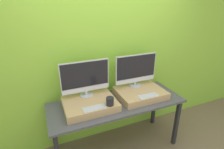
# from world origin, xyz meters

# --- Properties ---
(wall_back) EXTENTS (8.00, 0.04, 2.60)m
(wall_back) POSITION_xyz_m (0.00, 0.75, 1.30)
(wall_back) COLOR #8CC638
(wall_back) RESTS_ON ground_plane
(workbench) EXTENTS (1.82, 0.68, 0.80)m
(workbench) POSITION_xyz_m (0.00, 0.34, 0.72)
(workbench) COLOR #47474C
(workbench) RESTS_ON ground_plane
(wooden_riser_left) EXTENTS (0.66, 0.51, 0.10)m
(wooden_riser_left) POSITION_xyz_m (-0.37, 0.35, 0.85)
(wooden_riser_left) COLOR tan
(wooden_riser_left) RESTS_ON workbench
(monitor_left) EXTENTS (0.64, 0.18, 0.48)m
(monitor_left) POSITION_xyz_m (-0.37, 0.51, 1.15)
(monitor_left) COLOR #B2B2B7
(monitor_left) RESTS_ON wooden_riser_left
(keyboard_left) EXTENTS (0.28, 0.11, 0.01)m
(keyboard_left) POSITION_xyz_m (-0.37, 0.16, 0.90)
(keyboard_left) COLOR silver
(keyboard_left) RESTS_ON wooden_riser_left
(mug) EXTENTS (0.09, 0.09, 0.10)m
(mug) POSITION_xyz_m (-0.17, 0.16, 0.95)
(mug) COLOR black
(mug) RESTS_ON wooden_riser_left
(wooden_riser_right) EXTENTS (0.66, 0.51, 0.10)m
(wooden_riser_right) POSITION_xyz_m (0.37, 0.35, 0.85)
(wooden_riser_right) COLOR tan
(wooden_riser_right) RESTS_ON workbench
(monitor_right) EXTENTS (0.64, 0.18, 0.48)m
(monitor_right) POSITION_xyz_m (0.37, 0.51, 1.15)
(monitor_right) COLOR #B2B2B7
(monitor_right) RESTS_ON wooden_riser_right
(keyboard_right) EXTENTS (0.28, 0.11, 0.01)m
(keyboard_right) POSITION_xyz_m (0.37, 0.16, 0.90)
(keyboard_right) COLOR silver
(keyboard_right) RESTS_ON wooden_riser_right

